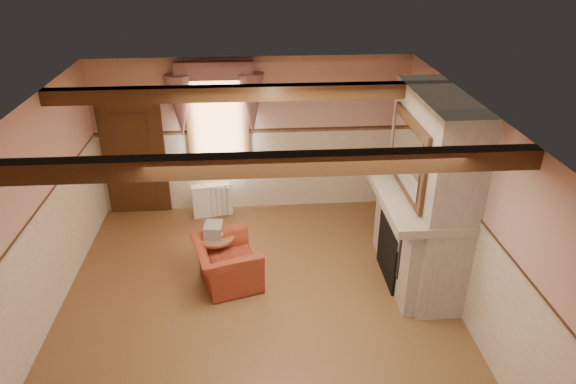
{
  "coord_description": "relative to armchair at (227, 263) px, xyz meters",
  "views": [
    {
      "loc": [
        0.01,
        -5.59,
        4.65
      ],
      "look_at": [
        0.47,
        0.8,
        1.38
      ],
      "focal_mm": 32.0,
      "sensor_mm": 36.0,
      "label": 1
    }
  ],
  "objects": [
    {
      "name": "ceiling_beam_back",
      "position": [
        0.44,
        0.55,
        2.37
      ],
      "size": [
        5.5,
        0.18,
        0.2
      ],
      "primitive_type": "cube",
      "color": "black",
      "rests_on": "ceiling"
    },
    {
      "name": "wall_left",
      "position": [
        -2.31,
        -0.65,
        1.07
      ],
      "size": [
        0.02,
        6.0,
        2.8
      ],
      "primitive_type": "cube",
      "color": "tan",
      "rests_on": "floor"
    },
    {
      "name": "candle_red",
      "position": [
        2.68,
        -0.83,
        1.17
      ],
      "size": [
        0.06,
        0.06,
        0.16
      ],
      "primitive_type": "cylinder",
      "color": "#A51714",
      "rests_on": "mantel"
    },
    {
      "name": "wall_right",
      "position": [
        3.19,
        -0.65,
        1.07
      ],
      "size": [
        0.02,
        6.0,
        2.8
      ],
      "primitive_type": "cube",
      "color": "tan",
      "rests_on": "floor"
    },
    {
      "name": "mantel",
      "position": [
        2.68,
        -0.05,
        1.03
      ],
      "size": [
        1.05,
        2.05,
        0.12
      ],
      "primitive_type": "cube",
      "color": "gray",
      "rests_on": "fireplace"
    },
    {
      "name": "wainscot",
      "position": [
        0.44,
        -0.65,
        0.42
      ],
      "size": [
        5.5,
        6.0,
        1.5
      ],
      "primitive_type": null,
      "color": "beige",
      "rests_on": "floor"
    },
    {
      "name": "jar_yellow",
      "position": [
        2.68,
        -0.47,
        1.15
      ],
      "size": [
        0.06,
        0.06,
        0.12
      ],
      "primitive_type": "cylinder",
      "color": "gold",
      "rests_on": "mantel"
    },
    {
      "name": "ceiling",
      "position": [
        0.44,
        -0.65,
        2.47
      ],
      "size": [
        5.5,
        6.0,
        0.01
      ],
      "primitive_type": "cube",
      "color": "silver",
      "rests_on": "wall_back"
    },
    {
      "name": "radiator",
      "position": [
        -0.33,
        2.05,
        -0.03
      ],
      "size": [
        0.72,
        0.31,
        0.6
      ],
      "primitive_type": "cube",
      "rotation": [
        0.0,
        0.0,
        0.19
      ],
      "color": "white",
      "rests_on": "floor"
    },
    {
      "name": "door",
      "position": [
        -1.66,
        2.29,
        0.72
      ],
      "size": [
        1.1,
        0.1,
        2.1
      ],
      "primitive_type": "cube",
      "color": "black",
      "rests_on": "floor"
    },
    {
      "name": "chair_rail",
      "position": [
        0.44,
        -0.65,
        1.17
      ],
      "size": [
        5.5,
        6.0,
        0.08
      ],
      "primitive_type": null,
      "color": "black",
      "rests_on": "wainscot"
    },
    {
      "name": "armchair",
      "position": [
        0.0,
        0.0,
        0.0
      ],
      "size": [
        1.11,
        1.2,
        0.65
      ],
      "primitive_type": "imported",
      "rotation": [
        0.0,
        0.0,
        1.85
      ],
      "color": "maroon",
      "rests_on": "floor"
    },
    {
      "name": "overmantel_mirror",
      "position": [
        2.5,
        -0.05,
        1.64
      ],
      "size": [
        0.06,
        1.44,
        1.04
      ],
      "primitive_type": "cube",
      "color": "silver",
      "rests_on": "fireplace"
    },
    {
      "name": "ceiling_beam_front",
      "position": [
        0.44,
        -1.85,
        2.37
      ],
      "size": [
        5.5,
        0.18,
        0.2
      ],
      "primitive_type": "cube",
      "color": "black",
      "rests_on": "ceiling"
    },
    {
      "name": "firebox",
      "position": [
        2.44,
        -0.05,
        0.12
      ],
      "size": [
        0.2,
        0.95,
        0.9
      ],
      "primitive_type": "cube",
      "color": "black",
      "rests_on": "floor"
    },
    {
      "name": "window_drapes",
      "position": [
        -0.16,
        2.23,
        1.92
      ],
      "size": [
        1.3,
        0.14,
        1.4
      ],
      "primitive_type": "cube",
      "color": "gray",
      "rests_on": "wall_back"
    },
    {
      "name": "fireplace",
      "position": [
        2.86,
        -0.05,
        1.07
      ],
      "size": [
        0.85,
        2.0,
        2.8
      ],
      "primitive_type": "cube",
      "color": "gray",
      "rests_on": "floor"
    },
    {
      "name": "wall_back",
      "position": [
        0.44,
        2.35,
        1.07
      ],
      "size": [
        5.5,
        0.02,
        2.8
      ],
      "primitive_type": "cube",
      "color": "tan",
      "rests_on": "floor"
    },
    {
      "name": "window",
      "position": [
        -0.16,
        2.32,
        1.32
      ],
      "size": [
        1.06,
        0.08,
        2.02
      ],
      "primitive_type": "cube",
      "color": "white",
      "rests_on": "wall_back"
    },
    {
      "name": "book_stack",
      "position": [
        -0.19,
        0.41,
        0.32
      ],
      "size": [
        0.29,
        0.34,
        0.2
      ],
      "primitive_type": "cube",
      "rotation": [
        0.0,
        0.0,
        -0.09
      ],
      "color": "#B7AD8C",
      "rests_on": "side_table"
    },
    {
      "name": "floor",
      "position": [
        0.44,
        -0.65,
        -0.33
      ],
      "size": [
        5.5,
        6.0,
        0.01
      ],
      "primitive_type": "cube",
      "color": "brown",
      "rests_on": "ground"
    },
    {
      "name": "side_table",
      "position": [
        -0.17,
        0.4,
        -0.05
      ],
      "size": [
        0.59,
        0.59,
        0.55
      ],
      "primitive_type": "cylinder",
      "rotation": [
        0.0,
        0.0,
        0.03
      ],
      "color": "brown",
      "rests_on": "floor"
    },
    {
      "name": "oil_lamp",
      "position": [
        2.68,
        0.48,
        1.23
      ],
      "size": [
        0.11,
        0.11,
        0.28
      ],
      "primitive_type": "cylinder",
      "color": "gold",
      "rests_on": "mantel"
    },
    {
      "name": "bowl",
      "position": [
        2.68,
        -0.15,
        1.14
      ],
      "size": [
        0.36,
        0.36,
        0.09
      ],
      "primitive_type": "imported",
      "color": "brown",
      "rests_on": "mantel"
    },
    {
      "name": "mantel_clock",
      "position": [
        2.68,
        0.62,
        1.19
      ],
      "size": [
        0.14,
        0.24,
        0.2
      ],
      "primitive_type": "cube",
      "color": "black",
      "rests_on": "mantel"
    }
  ]
}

